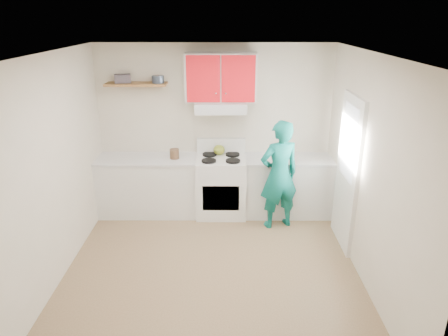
{
  "coord_description": "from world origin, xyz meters",
  "views": [
    {
      "loc": [
        0.17,
        -4.32,
        2.98
      ],
      "look_at": [
        0.15,
        0.55,
        1.15
      ],
      "focal_mm": 32.83,
      "sensor_mm": 36.0,
      "label": 1
    }
  ],
  "objects_px": {
    "kettle": "(219,150)",
    "person": "(279,175)",
    "stove": "(221,186)",
    "tin": "(158,79)",
    "crock": "(175,154)"
  },
  "relations": [
    {
      "from": "tin",
      "to": "kettle",
      "type": "bearing_deg",
      "value": 2.85
    },
    {
      "from": "tin",
      "to": "crock",
      "type": "relative_size",
      "value": 1.04
    },
    {
      "from": "kettle",
      "to": "person",
      "type": "xyz_separation_m",
      "value": [
        0.87,
        -0.61,
        -0.18
      ]
    },
    {
      "from": "tin",
      "to": "kettle",
      "type": "distance_m",
      "value": 1.41
    },
    {
      "from": "stove",
      "to": "tin",
      "type": "bearing_deg",
      "value": 170.79
    },
    {
      "from": "kettle",
      "to": "person",
      "type": "distance_m",
      "value": 1.08
    },
    {
      "from": "person",
      "to": "kettle",
      "type": "bearing_deg",
      "value": -53.4
    },
    {
      "from": "kettle",
      "to": "person",
      "type": "bearing_deg",
      "value": -25.07
    },
    {
      "from": "kettle",
      "to": "tin",
      "type": "bearing_deg",
      "value": -167.54
    },
    {
      "from": "stove",
      "to": "kettle",
      "type": "distance_m",
      "value": 0.57
    },
    {
      "from": "kettle",
      "to": "crock",
      "type": "height_order",
      "value": "kettle"
    },
    {
      "from": "crock",
      "to": "stove",
      "type": "bearing_deg",
      "value": 0.35
    },
    {
      "from": "stove",
      "to": "tin",
      "type": "xyz_separation_m",
      "value": [
        -0.92,
        0.15,
        1.63
      ]
    },
    {
      "from": "stove",
      "to": "person",
      "type": "xyz_separation_m",
      "value": [
        0.84,
        -0.41,
        0.35
      ]
    },
    {
      "from": "stove",
      "to": "kettle",
      "type": "xyz_separation_m",
      "value": [
        -0.03,
        0.19,
        0.54
      ]
    }
  ]
}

